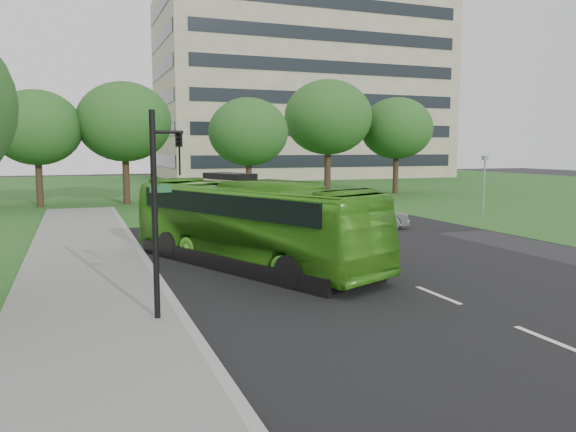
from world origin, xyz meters
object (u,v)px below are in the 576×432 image
object	(u,v)px
tree_park_c	(248,132)
traffic_light	(161,200)
sedan	(367,217)
tree_park_b	(124,122)
tree_park_e	(397,128)
bus	(250,223)
tree_park_a	(36,128)
tree_park_d	(328,117)
camera_pole	(484,177)
office_building	(302,90)

from	to	relation	value
tree_park_c	traffic_light	size ratio (longest dim) A/B	1.58
traffic_light	sedan	bearing A→B (deg)	62.07
tree_park_b	tree_park_e	bearing A→B (deg)	4.01
tree_park_c	traffic_light	distance (m)	28.98
bus	tree_park_a	bearing A→B (deg)	84.38
tree_park_a	sedan	size ratio (longest dim) A/B	1.94
tree_park_c	bus	world-z (taller)	tree_park_c
tree_park_b	tree_park_e	size ratio (longest dim) A/B	1.03
sedan	tree_park_d	bearing A→B (deg)	-20.79
tree_park_c	camera_pole	xyz separation A→B (m)	(11.38, -12.16, -2.94)
tree_park_c	sedan	world-z (taller)	tree_park_c
tree_park_a	bus	xyz separation A→B (m)	(7.97, -24.27, -4.02)
tree_park_b	sedan	bearing A→B (deg)	-60.68
sedan	bus	bearing A→B (deg)	126.46
sedan	tree_park_c	bearing A→B (deg)	4.46
office_building	camera_pole	world-z (taller)	office_building
tree_park_b	tree_park_a	bearing A→B (deg)	-178.99
office_building	camera_pole	xyz separation A→B (m)	(-7.84, -48.90, -10.14)
sedan	traffic_light	distance (m)	16.85
tree_park_b	tree_park_c	xyz separation A→B (m)	(8.57, -2.86, -0.72)
office_building	sedan	xyz separation A→B (m)	(-17.64, -51.96, -11.81)
tree_park_d	camera_pole	xyz separation A→B (m)	(2.94, -16.53, -4.39)
traffic_light	tree_park_e	bearing A→B (deg)	68.11
office_building	bus	bearing A→B (deg)	-113.81
tree_park_e	camera_pole	size ratio (longest dim) A/B	2.38
tree_park_d	camera_pole	bearing A→B (deg)	-79.92
tree_park_d	sedan	world-z (taller)	tree_park_d
tree_park_b	traffic_light	world-z (taller)	tree_park_b
tree_park_d	camera_pole	distance (m)	17.35
sedan	tree_park_e	bearing A→B (deg)	-36.43
tree_park_a	camera_pole	distance (m)	30.00
office_building	tree_park_d	world-z (taller)	office_building
tree_park_c	tree_park_e	world-z (taller)	tree_park_e
tree_park_b	tree_park_e	xyz separation A→B (m)	(23.97, 1.68, -0.11)
tree_park_e	sedan	distance (m)	24.67
tree_park_e	bus	bearing A→B (deg)	-130.02
tree_park_e	camera_pole	bearing A→B (deg)	-103.51
office_building	tree_park_a	bearing A→B (deg)	-134.75
bus	camera_pole	world-z (taller)	camera_pole
tree_park_b	camera_pole	world-z (taller)	tree_park_b
tree_park_b	traffic_light	size ratio (longest dim) A/B	1.80
tree_park_b	sedan	xyz separation A→B (m)	(10.16, -18.09, -5.33)
tree_park_d	camera_pole	world-z (taller)	tree_park_d
office_building	tree_park_c	bearing A→B (deg)	-117.63
tree_park_d	tree_park_e	world-z (taller)	tree_park_d
office_building	tree_park_b	size ratio (longest dim) A/B	4.49
tree_park_a	tree_park_c	world-z (taller)	tree_park_a
camera_pole	bus	bearing A→B (deg)	-151.29
bus	sedan	distance (m)	10.25
tree_park_c	camera_pole	bearing A→B (deg)	-46.89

